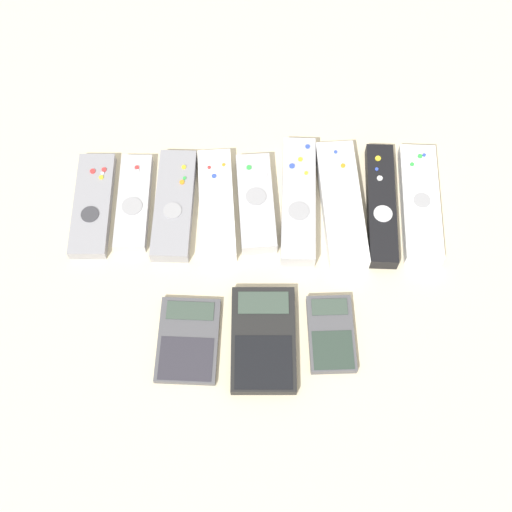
{
  "coord_description": "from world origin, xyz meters",
  "views": [
    {
      "loc": [
        -0.0,
        -0.42,
        0.95
      ],
      "look_at": [
        0.0,
        0.03,
        0.01
      ],
      "focal_mm": 50.0,
      "sensor_mm": 36.0,
      "label": 1
    }
  ],
  "objects_px": {
    "calculator_1": "(264,339)",
    "calculator_0": "(188,340)",
    "remote_2": "(174,205)",
    "remote_6": "(341,203)",
    "remote_0": "(92,205)",
    "remote_7": "(381,204)",
    "remote_5": "(298,200)",
    "remote_8": "(420,203)",
    "remote_3": "(216,204)",
    "remote_1": "(133,203)",
    "calculator_2": "(331,334)",
    "remote_4": "(258,203)"
  },
  "relations": [
    {
      "from": "calculator_0",
      "to": "calculator_2",
      "type": "height_order",
      "value": "calculator_2"
    },
    {
      "from": "remote_7",
      "to": "calculator_2",
      "type": "bearing_deg",
      "value": -110.26
    },
    {
      "from": "calculator_0",
      "to": "remote_0",
      "type": "bearing_deg",
      "value": 128.02
    },
    {
      "from": "remote_3",
      "to": "remote_5",
      "type": "height_order",
      "value": "remote_5"
    },
    {
      "from": "remote_2",
      "to": "remote_8",
      "type": "bearing_deg",
      "value": 2.16
    },
    {
      "from": "calculator_2",
      "to": "remote_1",
      "type": "bearing_deg",
      "value": 142.35
    },
    {
      "from": "calculator_1",
      "to": "calculator_0",
      "type": "bearing_deg",
      "value": -179.88
    },
    {
      "from": "remote_8",
      "to": "remote_3",
      "type": "bearing_deg",
      "value": -177.72
    },
    {
      "from": "remote_3",
      "to": "remote_1",
      "type": "bearing_deg",
      "value": 174.1
    },
    {
      "from": "remote_2",
      "to": "remote_4",
      "type": "height_order",
      "value": "remote_4"
    },
    {
      "from": "remote_5",
      "to": "calculator_0",
      "type": "distance_m",
      "value": 0.27
    },
    {
      "from": "remote_5",
      "to": "remote_8",
      "type": "bearing_deg",
      "value": 0.67
    },
    {
      "from": "remote_3",
      "to": "calculator_0",
      "type": "xyz_separation_m",
      "value": [
        -0.03,
        -0.22,
        -0.01
      ]
    },
    {
      "from": "remote_5",
      "to": "remote_4",
      "type": "bearing_deg",
      "value": -175.23
    },
    {
      "from": "remote_3",
      "to": "remote_6",
      "type": "distance_m",
      "value": 0.19
    },
    {
      "from": "remote_3",
      "to": "remote_5",
      "type": "xyz_separation_m",
      "value": [
        0.12,
        0.01,
        0.0
      ]
    },
    {
      "from": "remote_0",
      "to": "remote_7",
      "type": "distance_m",
      "value": 0.44
    },
    {
      "from": "remote_1",
      "to": "calculator_1",
      "type": "bearing_deg",
      "value": -47.83
    },
    {
      "from": "calculator_2",
      "to": "remote_0",
      "type": "bearing_deg",
      "value": 147.95
    },
    {
      "from": "remote_1",
      "to": "remote_8",
      "type": "height_order",
      "value": "remote_8"
    },
    {
      "from": "remote_0",
      "to": "remote_1",
      "type": "distance_m",
      "value": 0.06
    },
    {
      "from": "calculator_0",
      "to": "calculator_1",
      "type": "distance_m",
      "value": 0.11
    },
    {
      "from": "remote_4",
      "to": "calculator_0",
      "type": "bearing_deg",
      "value": -117.96
    },
    {
      "from": "remote_6",
      "to": "remote_8",
      "type": "height_order",
      "value": "same"
    },
    {
      "from": "remote_4",
      "to": "remote_7",
      "type": "xyz_separation_m",
      "value": [
        0.19,
        -0.0,
        -0.0
      ]
    },
    {
      "from": "remote_1",
      "to": "remote_2",
      "type": "height_order",
      "value": "remote_2"
    },
    {
      "from": "remote_4",
      "to": "calculator_1",
      "type": "height_order",
      "value": "remote_4"
    },
    {
      "from": "remote_6",
      "to": "remote_2",
      "type": "bearing_deg",
      "value": 176.46
    },
    {
      "from": "remote_1",
      "to": "calculator_2",
      "type": "height_order",
      "value": "remote_1"
    },
    {
      "from": "remote_4",
      "to": "calculator_0",
      "type": "distance_m",
      "value": 0.24
    },
    {
      "from": "calculator_1",
      "to": "remote_6",
      "type": "bearing_deg",
      "value": 61.19
    },
    {
      "from": "remote_1",
      "to": "remote_6",
      "type": "bearing_deg",
      "value": -0.51
    },
    {
      "from": "remote_1",
      "to": "remote_3",
      "type": "bearing_deg",
      "value": -1.84
    },
    {
      "from": "calculator_0",
      "to": "remote_2",
      "type": "bearing_deg",
      "value": 100.28
    },
    {
      "from": "remote_2",
      "to": "remote_5",
      "type": "xyz_separation_m",
      "value": [
        0.19,
        0.01,
        0.0
      ]
    },
    {
      "from": "remote_8",
      "to": "calculator_1",
      "type": "bearing_deg",
      "value": -135.74
    },
    {
      "from": "remote_7",
      "to": "remote_8",
      "type": "relative_size",
      "value": 1.04
    },
    {
      "from": "remote_2",
      "to": "remote_6",
      "type": "xyz_separation_m",
      "value": [
        0.25,
        0.0,
        0.0
      ]
    },
    {
      "from": "calculator_0",
      "to": "remote_5",
      "type": "bearing_deg",
      "value": 56.57
    },
    {
      "from": "remote_7",
      "to": "remote_8",
      "type": "distance_m",
      "value": 0.06
    },
    {
      "from": "remote_2",
      "to": "calculator_1",
      "type": "height_order",
      "value": "remote_2"
    },
    {
      "from": "remote_0",
      "to": "calculator_0",
      "type": "xyz_separation_m",
      "value": [
        0.15,
        -0.22,
        -0.0
      ]
    },
    {
      "from": "remote_7",
      "to": "calculator_2",
      "type": "xyz_separation_m",
      "value": [
        -0.09,
        -0.21,
        -0.0
      ]
    },
    {
      "from": "remote_1",
      "to": "calculator_2",
      "type": "xyz_separation_m",
      "value": [
        0.29,
        -0.21,
        -0.0
      ]
    },
    {
      "from": "remote_2",
      "to": "calculator_0",
      "type": "xyz_separation_m",
      "value": [
        0.03,
        -0.21,
        -0.01
      ]
    },
    {
      "from": "remote_2",
      "to": "calculator_1",
      "type": "bearing_deg",
      "value": -55.96
    },
    {
      "from": "remote_4",
      "to": "remote_7",
      "type": "bearing_deg",
      "value": -4.8
    },
    {
      "from": "remote_2",
      "to": "remote_5",
      "type": "bearing_deg",
      "value": 3.71
    },
    {
      "from": "remote_1",
      "to": "remote_7",
      "type": "bearing_deg",
      "value": -0.56
    },
    {
      "from": "calculator_1",
      "to": "calculator_2",
      "type": "distance_m",
      "value": 0.1
    }
  ]
}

